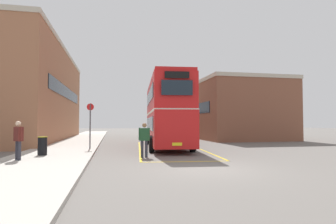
{
  "coord_description": "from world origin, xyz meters",
  "views": [
    {
      "loc": [
        -3.53,
        -10.05,
        1.74
      ],
      "look_at": [
        0.7,
        11.06,
        2.59
      ],
      "focal_mm": 29.76,
      "sensor_mm": 36.0,
      "label": 1
    }
  ],
  "objects_px": {
    "pedestrian_boarding": "(144,137)",
    "bus_stop_sign": "(90,121)",
    "double_decker_bus": "(166,112)",
    "single_deck_bus": "(165,124)",
    "litter_bin": "(42,146)",
    "pedestrian_waiting_near": "(18,138)"
  },
  "relations": [
    {
      "from": "pedestrian_boarding",
      "to": "bus_stop_sign",
      "type": "relative_size",
      "value": 0.61
    },
    {
      "from": "double_decker_bus",
      "to": "single_deck_bus",
      "type": "bearing_deg",
      "value": 79.52
    },
    {
      "from": "pedestrian_boarding",
      "to": "litter_bin",
      "type": "height_order",
      "value": "pedestrian_boarding"
    },
    {
      "from": "pedestrian_waiting_near",
      "to": "litter_bin",
      "type": "height_order",
      "value": "pedestrian_waiting_near"
    },
    {
      "from": "pedestrian_waiting_near",
      "to": "bus_stop_sign",
      "type": "distance_m",
      "value": 5.74
    },
    {
      "from": "double_decker_bus",
      "to": "single_deck_bus",
      "type": "relative_size",
      "value": 1.17
    },
    {
      "from": "pedestrian_boarding",
      "to": "litter_bin",
      "type": "bearing_deg",
      "value": 171.32
    },
    {
      "from": "pedestrian_waiting_near",
      "to": "litter_bin",
      "type": "relative_size",
      "value": 1.81
    },
    {
      "from": "pedestrian_boarding",
      "to": "pedestrian_waiting_near",
      "type": "distance_m",
      "value": 5.64
    },
    {
      "from": "pedestrian_boarding",
      "to": "double_decker_bus",
      "type": "bearing_deg",
      "value": 68.12
    },
    {
      "from": "double_decker_bus",
      "to": "pedestrian_boarding",
      "type": "relative_size",
      "value": 6.26
    },
    {
      "from": "pedestrian_boarding",
      "to": "bus_stop_sign",
      "type": "xyz_separation_m",
      "value": [
        -2.96,
        4.06,
        0.82
      ]
    },
    {
      "from": "pedestrian_waiting_near",
      "to": "bus_stop_sign",
      "type": "bearing_deg",
      "value": 62.85
    },
    {
      "from": "pedestrian_boarding",
      "to": "litter_bin",
      "type": "relative_size",
      "value": 1.88
    },
    {
      "from": "double_decker_bus",
      "to": "pedestrian_boarding",
      "type": "height_order",
      "value": "double_decker_bus"
    },
    {
      "from": "litter_bin",
      "to": "bus_stop_sign",
      "type": "relative_size",
      "value": 0.33
    },
    {
      "from": "bus_stop_sign",
      "to": "litter_bin",
      "type": "bearing_deg",
      "value": -121.6
    },
    {
      "from": "double_decker_bus",
      "to": "litter_bin",
      "type": "distance_m",
      "value": 8.82
    },
    {
      "from": "litter_bin",
      "to": "bus_stop_sign",
      "type": "distance_m",
      "value": 4.06
    },
    {
      "from": "bus_stop_sign",
      "to": "pedestrian_boarding",
      "type": "bearing_deg",
      "value": -53.92
    },
    {
      "from": "double_decker_bus",
      "to": "pedestrian_waiting_near",
      "type": "height_order",
      "value": "double_decker_bus"
    },
    {
      "from": "single_deck_bus",
      "to": "pedestrian_boarding",
      "type": "bearing_deg",
      "value": -103.59
    }
  ]
}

